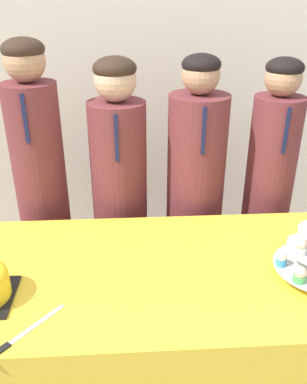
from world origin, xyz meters
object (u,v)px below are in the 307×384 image
object	(u,v)px
cake_knife	(12,342)
student_1	(120,205)
student_3	(266,201)
student_2	(194,205)
student_0	(43,199)

from	to	relation	value
cake_knife	student_1	world-z (taller)	student_1
cake_knife	student_3	distance (m)	1.45
student_3	cake_knife	bearing A→B (deg)	-139.13
student_3	student_2	bearing A→B (deg)	180.00
student_1	cake_knife	bearing A→B (deg)	-108.53
student_1	student_3	bearing A→B (deg)	-0.00
student_0	student_2	size ratio (longest dim) A/B	1.05
student_0	student_1	size ratio (longest dim) A/B	1.06
student_1	student_3	size ratio (longest dim) A/B	1.01
cake_knife	student_2	distance (m)	1.19
student_3	student_0	bearing A→B (deg)	180.00
student_1	student_2	xyz separation A→B (m)	(0.39, 0.00, -0.01)
student_0	student_3	bearing A→B (deg)	-0.00
student_2	student_3	size ratio (longest dim) A/B	1.01
student_0	student_1	xyz separation A→B (m)	(0.39, 0.00, -0.05)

